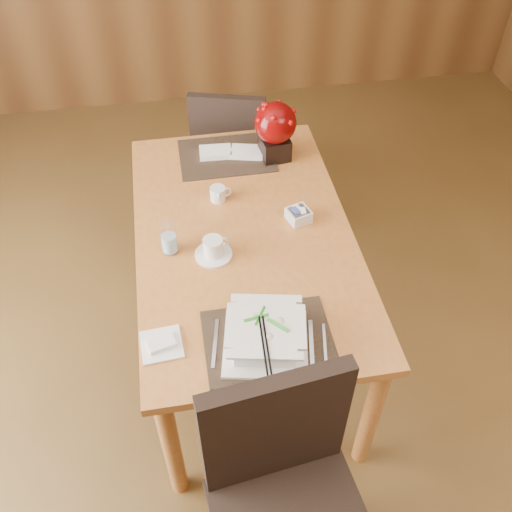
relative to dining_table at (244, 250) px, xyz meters
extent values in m
plane|color=brown|center=(0.00, -0.60, -0.65)|extent=(6.00, 6.00, 0.00)
cube|color=#BE7334|center=(0.00, 0.00, 0.08)|extent=(0.90, 1.50, 0.04)
cylinder|color=#BE7334|center=(-0.39, -0.69, -0.30)|extent=(0.07, 0.07, 0.71)
cylinder|color=#BE7334|center=(-0.39, 0.69, -0.30)|extent=(0.07, 0.07, 0.71)
cylinder|color=#BE7334|center=(0.39, -0.69, -0.30)|extent=(0.07, 0.07, 0.71)
cylinder|color=#BE7334|center=(0.39, 0.69, -0.30)|extent=(0.07, 0.07, 0.71)
cube|color=black|center=(0.00, -0.55, 0.10)|extent=(0.45, 0.33, 0.01)
cube|color=black|center=(0.00, 0.55, 0.10)|extent=(0.45, 0.33, 0.01)
cube|color=white|center=(-0.01, -0.57, 0.10)|extent=(0.34, 0.34, 0.01)
cube|color=white|center=(-0.01, -0.57, 0.16)|extent=(0.24, 0.24, 0.10)
cylinder|color=#D2BD71|center=(-0.01, -0.57, 0.16)|extent=(0.19, 0.19, 0.08)
cylinder|color=white|center=(-0.14, -0.10, 0.10)|extent=(0.15, 0.15, 0.01)
cylinder|color=white|center=(-0.14, -0.10, 0.14)|extent=(0.10, 0.10, 0.08)
cylinder|color=black|center=(-0.14, -0.10, 0.18)|extent=(0.07, 0.07, 0.01)
cylinder|color=white|center=(-0.31, -0.05, 0.17)|extent=(0.07, 0.07, 0.16)
cube|color=white|center=(0.24, 0.05, 0.12)|extent=(0.11, 0.11, 0.05)
cube|color=black|center=(0.23, 0.51, 0.15)|extent=(0.15, 0.15, 0.11)
sphere|color=#750405|center=(0.23, 0.51, 0.29)|extent=(0.20, 0.20, 0.20)
cube|color=white|center=(-0.37, -0.51, 0.10)|extent=(0.15, 0.15, 0.01)
cube|color=black|center=(-0.04, -0.89, 0.13)|extent=(0.47, 0.11, 0.53)
cylinder|color=black|center=(0.16, -0.89, -0.43)|extent=(0.04, 0.04, 0.45)
cube|color=black|center=(0.10, 1.03, -0.24)|extent=(0.52, 0.52, 0.05)
cube|color=black|center=(0.04, 0.85, 0.02)|extent=(0.40, 0.15, 0.45)
cylinder|color=black|center=(0.31, 1.15, -0.46)|extent=(0.03, 0.03, 0.39)
cylinder|color=black|center=(0.21, 0.82, -0.46)|extent=(0.03, 0.03, 0.39)
cylinder|color=black|center=(-0.02, 1.24, -0.46)|extent=(0.03, 0.03, 0.39)
cylinder|color=black|center=(-0.12, 0.91, -0.46)|extent=(0.03, 0.03, 0.39)
camera|label=1|loc=(-0.24, -1.70, 1.74)|focal=40.00mm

